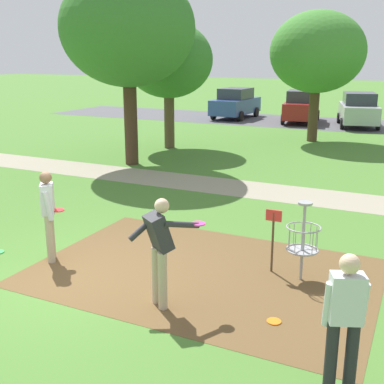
{
  "coord_description": "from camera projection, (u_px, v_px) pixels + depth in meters",
  "views": [
    {
      "loc": [
        5.18,
        -6.11,
        3.7
      ],
      "look_at": [
        0.94,
        2.69,
        1.0
      ],
      "focal_mm": 45.84,
      "sensor_mm": 36.0,
      "label": 1
    }
  ],
  "objects": [
    {
      "name": "ground_plane",
      "position": [
        76.0,
        279.0,
        8.45
      ],
      "size": [
        160.0,
        160.0,
        0.0
      ],
      "primitive_type": "plane",
      "color": "#47752D"
    },
    {
      "name": "player_waiting_left",
      "position": [
        345.0,
        318.0,
        5.31
      ],
      "size": [
        0.5,
        0.45,
        1.71
      ],
      "color": "#232328",
      "rests_on": "ground"
    },
    {
      "name": "tree_mid_center",
      "position": [
        169.0,
        60.0,
        19.72
      ],
      "size": [
        3.58,
        3.58,
        5.11
      ],
      "color": "brown",
      "rests_on": "ground"
    },
    {
      "name": "parking_lot_strip",
      "position": [
        328.0,
        123.0,
        28.17
      ],
      "size": [
        36.0,
        6.0,
        0.01
      ],
      "primitive_type": "cube",
      "color": "#4C4C51",
      "rests_on": "ground"
    },
    {
      "name": "dirt_tee_pad",
      "position": [
        203.0,
        272.0,
        8.7
      ],
      "size": [
        5.93,
        4.04,
        0.01
      ],
      "primitive_type": "cube",
      "color": "brown",
      "rests_on": "ground"
    },
    {
      "name": "parked_car_leftmost",
      "position": [
        236.0,
        103.0,
        30.43
      ],
      "size": [
        2.08,
        4.26,
        1.84
      ],
      "color": "#2D4784",
      "rests_on": "ground"
    },
    {
      "name": "gravel_path",
      "position": [
        226.0,
        186.0,
        14.49
      ],
      "size": [
        40.0,
        1.81,
        0.0
      ],
      "primitive_type": "cube",
      "color": "gray",
      "rests_on": "ground"
    },
    {
      "name": "parked_car_center_right",
      "position": [
        358.0,
        110.0,
        26.76
      ],
      "size": [
        2.73,
        4.5,
        1.84
      ],
      "color": "#B2B7BC",
      "rests_on": "ground"
    },
    {
      "name": "parked_car_center_left",
      "position": [
        301.0,
        106.0,
        28.47
      ],
      "size": [
        2.47,
        4.43,
        1.84
      ],
      "color": "maroon",
      "rests_on": "ground"
    },
    {
      "name": "tree_near_right",
      "position": [
        128.0,
        29.0,
        16.32
      ],
      "size": [
        4.53,
        4.53,
        6.54
      ],
      "color": "#422D1E",
      "rests_on": "ground"
    },
    {
      "name": "tree_near_left",
      "position": [
        317.0,
        52.0,
        21.27
      ],
      "size": [
        4.12,
        4.12,
        5.66
      ],
      "color": "#4C3823",
      "rests_on": "ground"
    },
    {
      "name": "frisbee_near_basket",
      "position": [
        274.0,
        321.0,
        7.07
      ],
      "size": [
        0.21,
        0.21,
        0.02
      ],
      "primitive_type": "cylinder",
      "color": "orange",
      "rests_on": "ground"
    },
    {
      "name": "disc_golf_basket",
      "position": [
        300.0,
        238.0,
        8.27
      ],
      "size": [
        0.98,
        0.58,
        1.39
      ],
      "color": "#9E9EA3",
      "rests_on": "ground"
    },
    {
      "name": "player_foreground_watching",
      "position": [
        48.0,
        211.0,
        8.99
      ],
      "size": [
        0.45,
        0.47,
        1.71
      ],
      "color": "tan",
      "rests_on": "ground"
    },
    {
      "name": "player_throwing",
      "position": [
        160.0,
        246.0,
        7.29
      ],
      "size": [
        0.99,
        0.76,
        1.71
      ],
      "color": "tan",
      "rests_on": "ground"
    }
  ]
}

